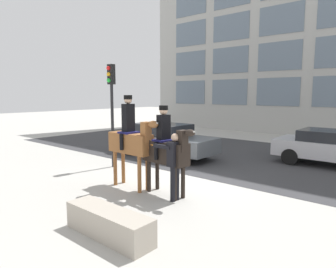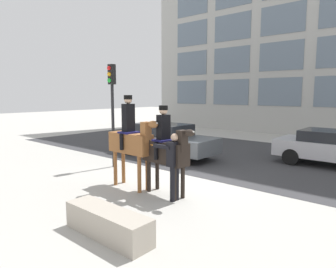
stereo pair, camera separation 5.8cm
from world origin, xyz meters
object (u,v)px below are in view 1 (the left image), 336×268
pedestrian_bystander (174,161)px  street_car_far_lane (331,147)px  street_car_near_lane (164,139)px  mounted_horse_companion (166,150)px  planter_ledge (109,223)px  traffic_light (112,99)px  mounted_horse_lead (131,140)px

pedestrian_bystander → street_car_far_lane: bearing=-106.3°
street_car_near_lane → mounted_horse_companion: bearing=-48.0°
mounted_horse_companion → street_car_far_lane: bearing=75.3°
pedestrian_bystander → planter_ledge: 2.47m
mounted_horse_companion → street_car_near_lane: bearing=138.2°
traffic_light → mounted_horse_lead: bearing=-27.9°
pedestrian_bystander → planter_ledge: bearing=97.8°
mounted_horse_companion → mounted_horse_lead: bearing=-165.6°
mounted_horse_lead → planter_ledge: 3.24m
mounted_horse_lead → planter_ledge: bearing=-49.6°
mounted_horse_companion → planter_ledge: mounted_horse_companion is taller
street_car_far_lane → street_car_near_lane: bearing=-154.2°
mounted_horse_lead → street_car_far_lane: bearing=62.8°
traffic_light → planter_ledge: size_ratio=1.88×
traffic_light → mounted_horse_companion: bearing=-17.2°
planter_ledge → mounted_horse_companion: bearing=106.0°
planter_ledge → pedestrian_bystander: bearing=97.0°
pedestrian_bystander → traffic_light: 4.53m
pedestrian_bystander → traffic_light: traffic_light is taller
planter_ledge → street_car_far_lane: bearing=78.7°
mounted_horse_lead → planter_ledge: mounted_horse_lead is taller
mounted_horse_lead → mounted_horse_companion: 1.20m
mounted_horse_lead → traffic_light: 2.98m
mounted_horse_companion → planter_ledge: 2.82m
mounted_horse_lead → pedestrian_bystander: (1.62, -0.03, -0.37)m
street_car_near_lane → planter_ledge: bearing=-56.8°
mounted_horse_lead → planter_ledge: (1.91, -2.36, -1.13)m
street_car_near_lane → planter_ledge: street_car_near_lane is taller
street_car_far_lane → traffic_light: bearing=-137.9°
mounted_horse_companion → pedestrian_bystander: 0.53m
mounted_horse_companion → planter_ledge: size_ratio=1.20×
mounted_horse_companion → pedestrian_bystander: bearing=-18.5°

